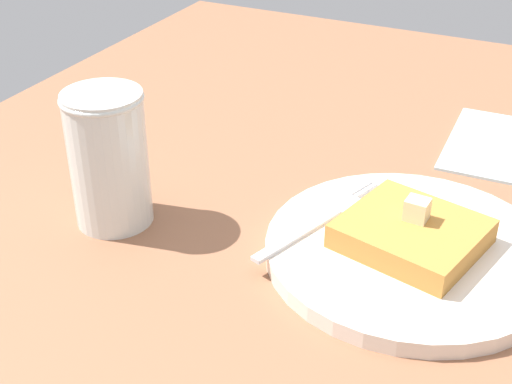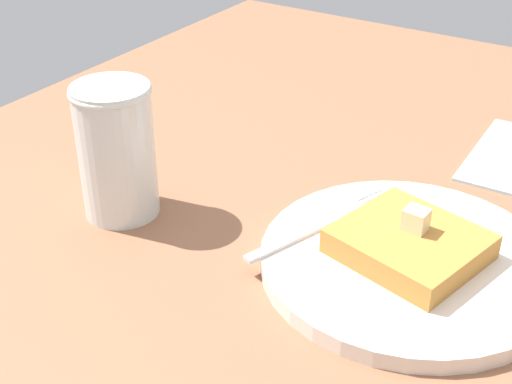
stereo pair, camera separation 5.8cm
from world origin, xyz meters
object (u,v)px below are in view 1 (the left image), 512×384
(plate, at_px, (409,250))
(napkin, at_px, (511,148))
(syrup_jar, at_px, (109,162))
(fork, at_px, (330,215))

(plate, height_order, napkin, plate)
(plate, height_order, syrup_jar, syrup_jar)
(fork, distance_m, napkin, 0.25)
(fork, relative_size, napkin, 1.00)
(plate, xyz_separation_m, syrup_jar, (0.06, -0.25, 0.05))
(fork, relative_size, syrup_jar, 1.31)
(plate, relative_size, syrup_jar, 1.95)
(plate, distance_m, napkin, 0.24)
(syrup_jar, bearing_deg, plate, 102.59)
(plate, bearing_deg, fork, -97.34)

